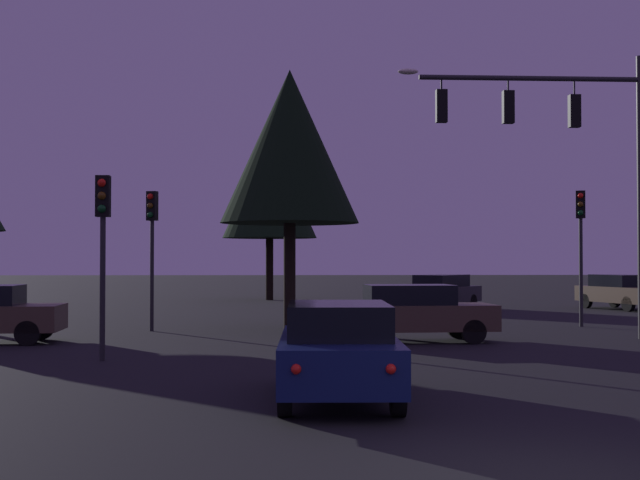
% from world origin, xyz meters
% --- Properties ---
extents(ground_plane, '(168.00, 168.00, 0.00)m').
position_xyz_m(ground_plane, '(0.00, 24.50, 0.00)').
color(ground_plane, black).
rests_on(ground_plane, ground).
extents(traffic_signal_mast_arm, '(6.85, 0.45, 7.84)m').
position_xyz_m(traffic_signal_mast_arm, '(5.06, 14.74, 5.46)').
color(traffic_signal_mast_arm, '#232326').
rests_on(traffic_signal_mast_arm, ground).
extents(traffic_light_corner_left, '(0.36, 0.38, 4.44)m').
position_xyz_m(traffic_light_corner_left, '(6.91, 19.03, 3.14)').
color(traffic_light_corner_left, '#232326').
rests_on(traffic_light_corner_left, ground).
extents(traffic_light_corner_right, '(0.36, 0.38, 4.29)m').
position_xyz_m(traffic_light_corner_right, '(-6.81, 17.83, 3.04)').
color(traffic_light_corner_right, '#232326').
rests_on(traffic_light_corner_right, ground).
extents(traffic_light_median, '(0.30, 0.35, 4.02)m').
position_xyz_m(traffic_light_median, '(-6.65, 10.25, 2.86)').
color(traffic_light_median, '#232326').
rests_on(traffic_light_median, ground).
extents(car_nearside_lane, '(1.88, 4.37, 1.52)m').
position_xyz_m(car_nearside_lane, '(-1.84, 4.97, 0.79)').
color(car_nearside_lane, '#0F1947').
rests_on(car_nearside_lane, ground).
extents(car_crossing_left, '(4.37, 2.01, 1.52)m').
position_xyz_m(car_crossing_left, '(0.70, 14.20, 0.79)').
color(car_crossing_left, '#473828').
rests_on(car_crossing_left, ground).
extents(car_far_lane, '(4.23, 4.58, 1.52)m').
position_xyz_m(car_far_lane, '(3.99, 28.52, 0.80)').
color(car_far_lane, '#232328').
rests_on(car_far_lane, ground).
extents(car_parked_lot, '(2.99, 4.47, 1.52)m').
position_xyz_m(car_parked_lot, '(11.92, 28.36, 0.79)').
color(car_parked_lot, '#473828').
rests_on(car_parked_lot, ground).
extents(tree_behind_sign, '(5.09, 5.09, 8.98)m').
position_xyz_m(tree_behind_sign, '(-3.66, 37.42, 6.14)').
color(tree_behind_sign, black).
rests_on(tree_behind_sign, ground).
extents(tree_center_horizon, '(4.41, 4.41, 8.24)m').
position_xyz_m(tree_center_horizon, '(-2.59, 18.56, 5.77)').
color(tree_center_horizon, black).
rests_on(tree_center_horizon, ground).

